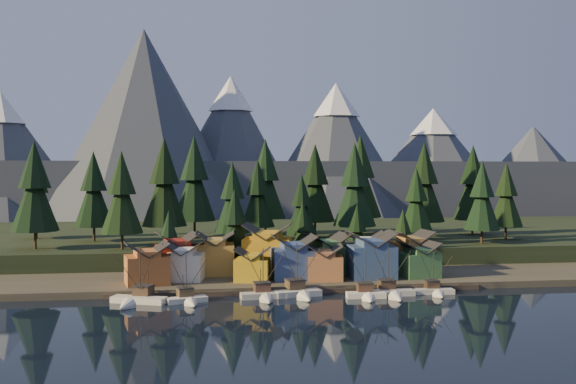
{
  "coord_description": "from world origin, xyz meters",
  "views": [
    {
      "loc": [
        -20.73,
        -117.8,
        26.22
      ],
      "look_at": [
        -0.1,
        30.0,
        21.0
      ],
      "focal_mm": 40.0,
      "sensor_mm": 36.0,
      "label": 1
    }
  ],
  "objects": [
    {
      "name": "tree_hill_8",
      "position": [
        14.0,
        72.0,
        21.31
      ],
      "size": [
        12.02,
        12.02,
        28.01
      ],
      "color": "#332319",
      "rests_on": "hillside"
    },
    {
      "name": "tree_hill_16",
      "position": [
        -68.0,
        78.0,
        19.05
      ],
      "size": [
        10.25,
        10.25,
        23.88
      ],
      "color": "#332319",
      "rests_on": "hillside"
    },
    {
      "name": "tree_shore_0",
      "position": [
        -28.0,
        40.0,
        9.61
      ],
      "size": [
        6.38,
        6.38,
        14.86
      ],
      "color": "#332319",
      "rests_on": "shore_strip"
    },
    {
      "name": "house_front_0",
      "position": [
        -31.88,
        22.59,
        6.2
      ],
      "size": [
        10.48,
        10.1,
        8.94
      ],
      "rotation": [
        0.0,
        0.0,
        0.2
      ],
      "color": "#B4642E",
      "rests_on": "shore_strip"
    },
    {
      "name": "ground",
      "position": [
        0.0,
        0.0,
        0.0
      ],
      "size": [
        500.0,
        500.0,
        0.0
      ],
      "primitive_type": "plane",
      "color": "black",
      "rests_on": "ground"
    },
    {
      "name": "tree_hill_14",
      "position": [
        64.0,
        72.0,
        21.27
      ],
      "size": [
        11.99,
        11.99,
        27.93
      ],
      "color": "#332319",
      "rests_on": "hillside"
    },
    {
      "name": "boat_2",
      "position": [
        -7.66,
        10.37,
        2.16
      ],
      "size": [
        9.78,
        10.54,
        11.32
      ],
      "rotation": [
        0.0,
        0.0,
        0.07
      ],
      "color": "beige",
      "rests_on": "ground"
    },
    {
      "name": "house_back_0",
      "position": [
        -25.82,
        33.86,
        6.68
      ],
      "size": [
        10.79,
        10.52,
        9.87
      ],
      "rotation": [
        0.0,
        0.0,
        0.23
      ],
      "color": "maroon",
      "rests_on": "shore_strip"
    },
    {
      "name": "tree_shore_4",
      "position": [
        31.0,
        40.0,
        9.57
      ],
      "size": [
        6.34,
        6.34,
        14.78
      ],
      "color": "#332319",
      "rests_on": "shore_strip"
    },
    {
      "name": "tree_hill_0",
      "position": [
        -62.0,
        52.0,
        21.13
      ],
      "size": [
        11.88,
        11.88,
        27.67
      ],
      "color": "#332319",
      "rests_on": "hillside"
    },
    {
      "name": "tree_shore_3",
      "position": [
        19.0,
        40.0,
        10.32
      ],
      "size": [
        6.94,
        6.94,
        16.16
      ],
      "color": "#332319",
      "rests_on": "shore_strip"
    },
    {
      "name": "boat_0",
      "position": [
        -32.97,
        9.09,
        2.14
      ],
      "size": [
        11.62,
        12.0,
        11.84
      ],
      "rotation": [
        0.0,
        0.0,
        -0.37
      ],
      "color": "silver",
      "rests_on": "ground"
    },
    {
      "name": "tree_hill_15",
      "position": [
        0.0,
        82.0,
        22.37
      ],
      "size": [
        12.85,
        12.85,
        29.94
      ],
      "color": "#332319",
      "rests_on": "hillside"
    },
    {
      "name": "tree_hill_4",
      "position": [
        -22.0,
        75.0,
        22.68
      ],
      "size": [
        13.09,
        13.09,
        30.5
      ],
      "color": "#332319",
      "rests_on": "hillside"
    },
    {
      "name": "house_front_1",
      "position": [
        -24.0,
        26.54,
        5.98
      ],
      "size": [
        9.44,
        9.17,
        8.53
      ],
      "rotation": [
        0.0,
        0.0,
        -0.17
      ],
      "color": "silver",
      "rests_on": "shore_strip"
    },
    {
      "name": "tree_hill_6",
      "position": [
        -4.0,
        65.0,
        18.75
      ],
      "size": [
        10.01,
        10.01,
        23.32
      ],
      "color": "#332319",
      "rests_on": "hillside"
    },
    {
      "name": "tree_hill_11",
      "position": [
        38.0,
        50.0,
        17.38
      ],
      "size": [
        8.94,
        8.94,
        20.83
      ],
      "color": "#332319",
      "rests_on": "hillside"
    },
    {
      "name": "tree_hill_7",
      "position": [
        6.0,
        48.0,
        16.43
      ],
      "size": [
        8.2,
        8.2,
        19.1
      ],
      "color": "#332319",
      "rests_on": "hillside"
    },
    {
      "name": "shore_strip",
      "position": [
        0.0,
        40.0,
        0.75
      ],
      "size": [
        400.0,
        50.0,
        1.5
      ],
      "primitive_type": "cube",
      "color": "#3C382B",
      "rests_on": "ground"
    },
    {
      "name": "boat_1",
      "position": [
        -22.91,
        8.54,
        2.04
      ],
      "size": [
        8.58,
        9.1,
        10.32
      ],
      "rotation": [
        0.0,
        0.0,
        0.27
      ],
      "color": "silver",
      "rests_on": "ground"
    },
    {
      "name": "boat_4",
      "position": [
        13.02,
        8.11,
        2.21
      ],
      "size": [
        8.42,
        9.04,
        10.88
      ],
      "rotation": [
        0.0,
        0.0,
        -0.09
      ],
      "color": "white",
      "rests_on": "ground"
    },
    {
      "name": "boat_5",
      "position": [
        18.52,
        9.41,
        2.06
      ],
      "size": [
        10.74,
        11.67,
        11.39
      ],
      "rotation": [
        0.0,
        0.0,
        0.02
      ],
      "color": "silver",
      "rests_on": "ground"
    },
    {
      "name": "tree_hill_13",
      "position": [
        56.0,
        48.0,
        18.43
      ],
      "size": [
        9.76,
        9.76,
        22.75
      ],
      "color": "#332319",
      "rests_on": "hillside"
    },
    {
      "name": "boat_6",
      "position": [
        28.38,
        10.29,
        1.87
      ],
      "size": [
        8.69,
        9.36,
        9.86
      ],
      "rotation": [
        0.0,
        0.0,
        -0.07
      ],
      "color": "beige",
      "rests_on": "ground"
    },
    {
      "name": "tree_hill_9",
      "position": [
        22.0,
        55.0,
        21.19
      ],
      "size": [
        11.93,
        11.93,
        27.78
      ],
      "color": "#332319",
      "rests_on": "hillside"
    },
    {
      "name": "house_front_3",
      "position": [
        0.47,
        24.88,
        6.67
      ],
      "size": [
        9.66,
        9.21,
        9.84
      ],
      "rotation": [
        0.0,
        0.0,
        -0.0
      ],
      "color": "#34497D",
      "rests_on": "shore_strip"
    },
    {
      "name": "boat_3",
      "position": [
        -0.27,
        11.4,
        2.42
      ],
      "size": [
        10.32,
        10.92,
        12.33
      ],
      "rotation": [
        0.0,
        0.0,
        0.19
      ],
      "color": "silver",
      "rests_on": "ground"
    },
    {
      "name": "mountain_ridge",
      "position": [
        -4.2,
        213.59,
        26.06
      ],
      "size": [
        560.0,
        190.0,
        90.0
      ],
      "color": "#4D5563",
      "rests_on": "ground"
    },
    {
      "name": "tree_shore_2",
      "position": [
        5.0,
        40.0,
        10.69
      ],
      "size": [
        7.23,
        7.23,
        16.83
      ],
      "color": "#332319",
      "rests_on": "shore_strip"
    },
    {
      "name": "tree_hill_2",
      "position": [
        -40.0,
        48.0,
        19.67
      ],
      "size": [
        10.74,
        10.74,
        25.01
      ],
      "color": "#332319",
      "rests_on": "hillside"
    },
    {
      "name": "house_front_2",
      "position": [
        -8.99,
        23.63,
        5.34
      ],
      "size": [
        8.9,
        8.95,
        7.31
      ],
      "rotation": [
        0.0,
        0.0,
        -0.22
      ],
      "color": "gold",
      "rests_on": "shore_strip"
    },
    {
      "name": "house_back_3",
      "position": [
        9.35,
        30.61,
        6.54
      ],
      "size": [
        10.66,
        9.8,
        9.6
      ],
      "rotation": [
        0.0,
        0.0,
        0.16
      ],
      "color": "#3F733E",
      "rests_on": "shore_strip"
    },
    {
      "name": "tree_hill_10",
      "position": [
        30.0,
        80.0,
        23.13
      ],
      "size": [
        13.45,
        13.45,
        31.33
      ],
      "color": "#332319",
      "rests_on": "hillside"
    },
    {
      "name": "house_front_5",
      "position": [
        18.18,
        23.44,
        7.04
      ],
      "size": [
        10.12,
        9.22,
        10.54
      ],
      "rotation": [
        0.0,
        0.0,
        -0.01
      ],
      "color": "#324B76",
      "rests_on": "shore_strip"
    },
    {
      "name": "tree_hill_5",
      "position": [
        -12.0,
        50.0,
        18.29
      ],
      "size": [
        9.65,
        9.65,
        22.49
      ],
      "color": "#332319",
      "rests_on": "hillside"
    },
    {
      "name": "house_front_4",
      "position": [
        7.32,
        23.09,
        5.62
      ],
      "size": [
        8.7,
        9.22,
        7.84
      ],
      "rotation": [
        0.0,
        0.0,
        -0.14
      ],
      "color": "#A8663B",
      "rests_on": "shore_strip"
    },
    {
      "name": "house_back_4",
      "position": [
        18.51,
        31.25,
        6.69
      ],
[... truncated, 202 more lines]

